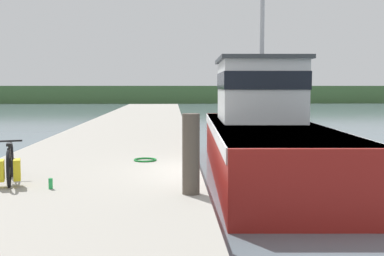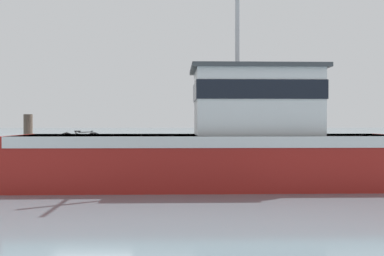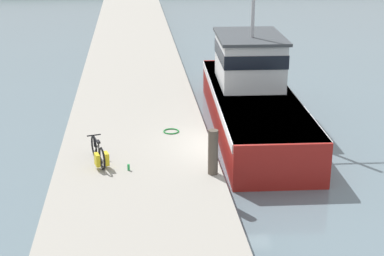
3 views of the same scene
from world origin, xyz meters
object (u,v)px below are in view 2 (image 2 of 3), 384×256
Objects in this scene: mooring_post at (28,135)px; water_bottle_by_bike at (58,148)px; fishing_boat_main at (230,143)px; bicycle_touring at (76,141)px.

water_bottle_by_bike is (-2.50, 0.50, -0.59)m from mooring_post.
fishing_boat_main is 8.02m from bicycle_touring.
fishing_boat_main reaches higher than water_bottle_by_bike.
fishing_boat_main is 68.98× the size of water_bottle_by_bike.
fishing_boat_main is 6.97m from mooring_post.
fishing_boat_main reaches higher than bicycle_touring.
fishing_boat_main is at bearing 69.48° from mooring_post.
fishing_boat_main reaches higher than mooring_post.
bicycle_touring is at bearing 162.98° from mooring_post.
fishing_boat_main is at bearing 27.64° from bicycle_touring.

